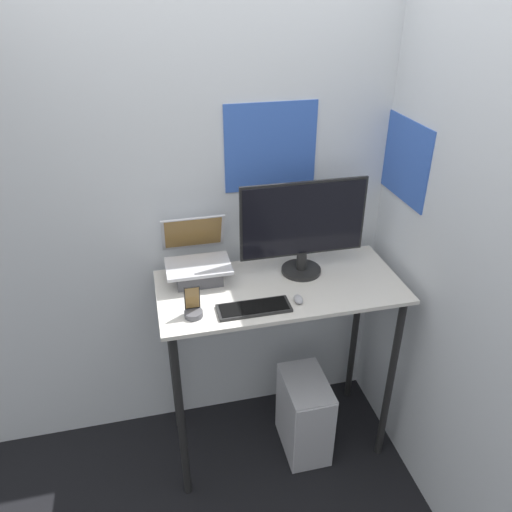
{
  "coord_description": "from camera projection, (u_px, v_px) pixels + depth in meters",
  "views": [
    {
      "loc": [
        -0.59,
        -1.69,
        2.41
      ],
      "look_at": [
        -0.12,
        0.28,
        1.26
      ],
      "focal_mm": 35.0,
      "sensor_mm": 36.0,
      "label": 1
    }
  ],
  "objects": [
    {
      "name": "mouse",
      "position": [
        298.0,
        299.0,
        2.31
      ],
      "size": [
        0.04,
        0.07,
        0.03
      ],
      "color": "#99999E",
      "rests_on": "desk"
    },
    {
      "name": "desk",
      "position": [
        279.0,
        315.0,
        2.53
      ],
      "size": [
        1.2,
        0.56,
        1.08
      ],
      "color": "beige",
      "rests_on": "ground_plane"
    },
    {
      "name": "computer_tower",
      "position": [
        304.0,
        415.0,
        2.81
      ],
      "size": [
        0.23,
        0.37,
        0.49
      ],
      "color": "silver",
      "rests_on": "ground_plane"
    },
    {
      "name": "laptop",
      "position": [
        198.0,
        265.0,
        2.45
      ],
      "size": [
        0.31,
        0.31,
        0.3
      ],
      "color": "#4C4C51",
      "rests_on": "desk"
    },
    {
      "name": "ground_plane",
      "position": [
        289.0,
        477.0,
        2.74
      ],
      "size": [
        12.0,
        12.0,
        0.0
      ],
      "primitive_type": "plane",
      "color": "black"
    },
    {
      "name": "cell_phone",
      "position": [
        193.0,
        309.0,
        2.2
      ],
      "size": [
        0.08,
        0.08,
        0.16
      ],
      "color": "#4C4C51",
      "rests_on": "desk"
    },
    {
      "name": "keyboard",
      "position": [
        254.0,
        308.0,
        2.26
      ],
      "size": [
        0.33,
        0.12,
        0.02
      ],
      "color": "black",
      "rests_on": "desk"
    },
    {
      "name": "wall_back",
      "position": [
        263.0,
        214.0,
        2.64
      ],
      "size": [
        6.0,
        0.06,
        2.6
      ],
      "color": "silver",
      "rests_on": "ground_plane"
    },
    {
      "name": "monitor",
      "position": [
        303.0,
        228.0,
        2.43
      ],
      "size": [
        0.63,
        0.2,
        0.49
      ],
      "color": "black",
      "rests_on": "desk"
    },
    {
      "name": "wall_side_right",
      "position": [
        445.0,
        258.0,
        2.23
      ],
      "size": [
        0.06,
        6.0,
        2.6
      ],
      "color": "silver",
      "rests_on": "ground_plane"
    }
  ]
}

